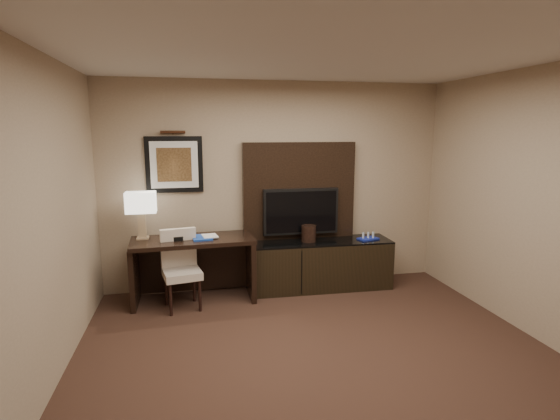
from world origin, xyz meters
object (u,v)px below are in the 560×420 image
object	(u,v)px
desk_chair	(182,273)
ice_bucket	(309,233)
table_lamp	(142,217)
minibar_tray	(368,236)
desk_phone	(176,236)
desk	(194,269)
credenza	(320,264)
tv	(301,211)

from	to	relation	value
desk_chair	ice_bucket	size ratio (longest dim) A/B	4.10
table_lamp	minibar_tray	xyz separation A→B (m)	(2.87, -0.07, -0.36)
desk_phone	ice_bucket	bearing A→B (deg)	14.16
desk_phone	ice_bucket	xyz separation A→B (m)	(1.68, 0.12, -0.08)
desk	desk_phone	size ratio (longest dim) A/B	7.82
ice_bucket	minibar_tray	size ratio (longest dim) A/B	0.81
desk	desk_chair	xyz separation A→B (m)	(-0.14, -0.23, 0.04)
desk	minibar_tray	size ratio (longest dim) A/B	5.57
desk	ice_bucket	distance (m)	1.53
credenza	tv	distance (m)	0.75
credenza	desk_chair	world-z (taller)	desk_chair
credenza	desk_phone	xyz separation A→B (m)	(-1.83, -0.12, 0.51)
desk_chair	ice_bucket	xyz separation A→B (m)	(1.62, 0.34, 0.32)
minibar_tray	tv	bearing A→B (deg)	167.33
credenza	table_lamp	distance (m)	2.34
desk_phone	table_lamp	bearing A→B (deg)	171.57
tv	table_lamp	world-z (taller)	tv
table_lamp	minibar_tray	distance (m)	2.90
desk_chair	ice_bucket	distance (m)	1.68
desk_chair	ice_bucket	bearing A→B (deg)	0.94
desk_phone	ice_bucket	size ratio (longest dim) A/B	0.88
table_lamp	desk_phone	world-z (taller)	table_lamp
credenza	minibar_tray	world-z (taller)	minibar_tray
credenza	tv	size ratio (longest dim) A/B	1.87
desk_chair	desk_phone	xyz separation A→B (m)	(-0.06, 0.22, 0.40)
desk_chair	desk	bearing A→B (deg)	48.33
desk_chair	table_lamp	size ratio (longest dim) A/B	1.63
tv	table_lamp	bearing A→B (deg)	-176.38
desk_chair	desk_phone	distance (m)	0.45
tv	desk_phone	world-z (taller)	tv
minibar_tray	credenza	bearing A→B (deg)	174.98
tv	ice_bucket	size ratio (longest dim) A/B	4.72
table_lamp	desk_chair	bearing A→B (deg)	-37.44
tv	desk_phone	size ratio (longest dim) A/B	5.35
desk_chair	credenza	bearing A→B (deg)	-0.17
desk_chair	ice_bucket	world-z (taller)	desk_chair
desk	table_lamp	world-z (taller)	table_lamp
table_lamp	desk	bearing A→B (deg)	-10.85
tv	desk_chair	size ratio (longest dim) A/B	1.15
table_lamp	ice_bucket	bearing A→B (deg)	-0.28
desk_phone	tv	bearing A→B (deg)	19.17
desk_chair	minibar_tray	world-z (taller)	desk_chair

